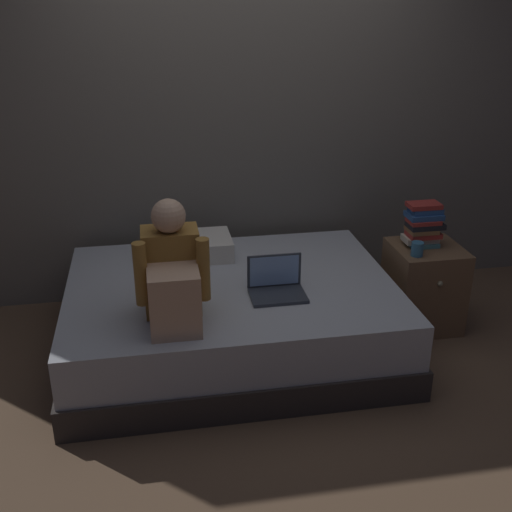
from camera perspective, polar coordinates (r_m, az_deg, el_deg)
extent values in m
plane|color=brown|center=(3.78, 1.48, -10.50)|extent=(8.00, 8.00, 0.00)
cube|color=slate|center=(4.38, -1.54, 13.44)|extent=(5.60, 0.10, 2.70)
cube|color=#332D2B|center=(3.95, -2.25, -7.28)|extent=(2.00, 1.50, 0.19)
cube|color=#B2B7C1|center=(3.84, -2.30, -4.30)|extent=(1.96, 1.46, 0.28)
cube|color=brown|center=(4.28, 15.07, -2.70)|extent=(0.44, 0.44, 0.57)
sphere|color=gray|center=(4.05, 16.51, -2.45)|extent=(0.04, 0.04, 0.04)
cube|color=olive|center=(3.38, -7.75, -1.38)|extent=(0.30, 0.20, 0.48)
sphere|color=tan|center=(3.23, -8.03, 3.65)|extent=(0.18, 0.18, 0.18)
cube|color=tan|center=(3.21, -7.48, -4.13)|extent=(0.26, 0.24, 0.34)
cylinder|color=olive|center=(3.22, -10.51, -1.63)|extent=(0.07, 0.07, 0.34)
cylinder|color=olive|center=(3.23, -4.85, -1.23)|extent=(0.07, 0.07, 0.34)
cube|color=#333842|center=(3.59, 2.02, -3.67)|extent=(0.32, 0.22, 0.02)
cube|color=#333842|center=(3.64, 1.67, -1.32)|extent=(0.32, 0.01, 0.20)
cube|color=#8CB2EA|center=(3.64, 1.69, -1.37)|extent=(0.29, 0.00, 0.18)
cube|color=silver|center=(4.14, -6.18, 0.83)|extent=(0.56, 0.36, 0.13)
cube|color=teal|center=(4.18, 14.96, 1.14)|extent=(0.18, 0.15, 0.03)
cube|color=beige|center=(4.16, 14.79, 1.56)|extent=(0.22, 0.13, 0.04)
cube|color=#9E2D28|center=(4.14, 15.08, 1.95)|extent=(0.20, 0.14, 0.03)
cube|color=brown|center=(4.13, 14.94, 2.36)|extent=(0.18, 0.15, 0.03)
cube|color=black|center=(4.12, 15.25, 2.74)|extent=(0.22, 0.14, 0.03)
cube|color=#9E2D28|center=(4.11, 15.09, 3.12)|extent=(0.20, 0.14, 0.03)
cube|color=#284C84|center=(4.12, 15.14, 3.60)|extent=(0.22, 0.15, 0.03)
cube|color=#284C84|center=(4.11, 15.27, 4.08)|extent=(0.20, 0.12, 0.04)
cube|color=#9E2D28|center=(4.10, 15.14, 4.51)|extent=(0.20, 0.13, 0.03)
cylinder|color=teal|center=(4.00, 14.55, 0.63)|extent=(0.08, 0.08, 0.09)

